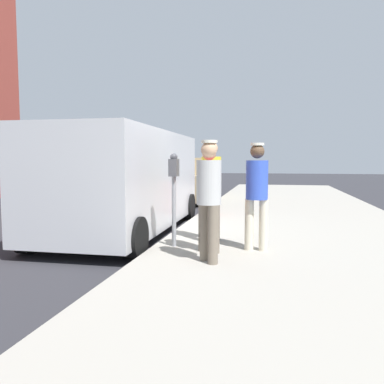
# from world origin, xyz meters

# --- Properties ---
(ground_plane) EXTENTS (80.00, 80.00, 0.00)m
(ground_plane) POSITION_xyz_m (0.00, 0.00, 0.00)
(ground_plane) COLOR #2D2D33
(sidewalk_slab) EXTENTS (5.00, 32.00, 0.15)m
(sidewalk_slab) POSITION_xyz_m (3.50, 0.00, 0.07)
(sidewalk_slab) COLOR #9E998E
(sidewalk_slab) RESTS_ON ground
(parking_meter_near) EXTENTS (0.14, 0.18, 1.52)m
(parking_meter_near) POSITION_xyz_m (1.35, -0.46, 1.18)
(parking_meter_near) COLOR gray
(parking_meter_near) RESTS_ON sidewalk_slab
(pedestrian_in_yellow) EXTENTS (0.34, 0.34, 1.75)m
(pedestrian_in_yellow) POSITION_xyz_m (1.87, 0.10, 1.16)
(pedestrian_in_yellow) COLOR #726656
(pedestrian_in_yellow) RESTS_ON sidewalk_slab
(pedestrian_in_blue) EXTENTS (0.36, 0.34, 1.67)m
(pedestrian_in_blue) POSITION_xyz_m (2.68, -0.45, 1.11)
(pedestrian_in_blue) COLOR beige
(pedestrian_in_blue) RESTS_ON sidewalk_slab
(pedestrian_in_gray) EXTENTS (0.34, 0.34, 1.68)m
(pedestrian_in_gray) POSITION_xyz_m (2.06, -1.30, 1.11)
(pedestrian_in_gray) COLOR #726656
(pedestrian_in_gray) RESTS_ON sidewalk_slab
(pedestrian_in_red) EXTENTS (0.34, 0.34, 1.64)m
(pedestrian_in_red) POSITION_xyz_m (1.97, -0.72, 1.09)
(pedestrian_in_red) COLOR #726656
(pedestrian_in_red) RESTS_ON sidewalk_slab
(parked_van) EXTENTS (2.17, 5.22, 2.15)m
(parked_van) POSITION_xyz_m (-0.15, 1.20, 1.15)
(parked_van) COLOR #BCBCC1
(parked_van) RESTS_ON ground
(parked_sedan_ahead) EXTENTS (1.96, 4.41, 1.65)m
(parked_sedan_ahead) POSITION_xyz_m (-0.33, 7.78, 0.75)
(parked_sedan_ahead) COLOR tan
(parked_sedan_ahead) RESTS_ON ground
(fire_hydrant) EXTENTS (0.24, 0.24, 0.86)m
(fire_hydrant) POSITION_xyz_m (1.45, 3.32, 0.57)
(fire_hydrant) COLOR red
(fire_hydrant) RESTS_ON sidewalk_slab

